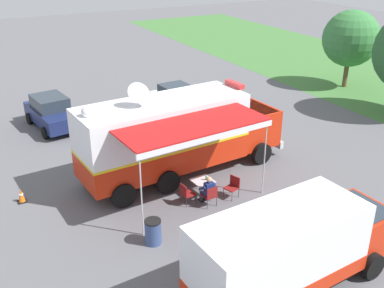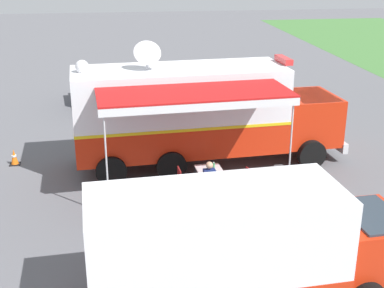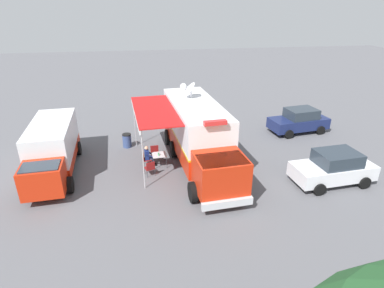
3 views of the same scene
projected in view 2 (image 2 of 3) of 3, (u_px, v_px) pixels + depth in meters
ground_plane at (180, 164)px, 18.80m from camera, size 100.00×100.00×0.00m
lot_stripe at (159, 145)px, 20.62m from camera, size 0.46×4.80×0.01m
command_truck at (201, 111)px, 18.24m from camera, size 5.40×9.64×4.53m
folding_table at (209, 170)px, 16.58m from camera, size 0.86×0.86×0.73m
water_bottle at (214, 166)px, 16.51m from camera, size 0.07×0.07×0.22m
folding_chair_at_table at (210, 185)px, 15.88m from camera, size 0.51×0.51×0.87m
folding_chair_beside_table at (183, 179)px, 16.34m from camera, size 0.51×0.51×0.87m
folding_chair_spare_by_truck at (246, 180)px, 16.23m from camera, size 0.61×0.61×0.87m
seated_responder at (209, 179)px, 16.01m from camera, size 0.68×0.58×1.25m
trash_bin at (113, 210)px, 14.50m from camera, size 0.57×0.57×0.91m
traffic_cone at (14, 157)px, 18.69m from camera, size 0.36×0.36×0.58m
support_truck at (240, 248)px, 10.91m from camera, size 2.69×6.93×2.70m
car_behind_truck at (248, 91)px, 25.12m from camera, size 4.32×2.25×1.76m
car_far_corner at (100, 88)px, 25.74m from camera, size 4.40×2.42×1.76m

